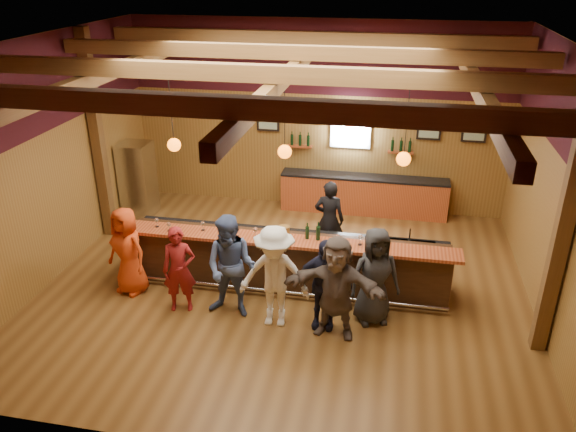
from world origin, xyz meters
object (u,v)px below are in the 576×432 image
(customer_navy, at_px, (323,284))
(bartender, at_px, (329,220))
(customer_white, at_px, (275,277))
(ice_bucket, at_px, (284,232))
(customer_denim, at_px, (231,267))
(customer_brown, at_px, (336,287))
(customer_redvest, at_px, (179,270))
(bottle_a, at_px, (307,232))
(customer_orange, at_px, (128,251))
(bar_counter, at_px, (287,259))
(customer_dark, at_px, (375,276))
(back_bar_cabinet, at_px, (363,194))
(stainless_fridge, at_px, (138,179))

(customer_navy, height_order, bartender, bartender)
(customer_white, bearing_deg, ice_bucket, 92.10)
(customer_denim, bearing_deg, customer_brown, -1.04)
(customer_redvest, distance_m, customer_brown, 2.76)
(customer_denim, distance_m, bottle_a, 1.53)
(customer_orange, bearing_deg, bar_counter, 35.69)
(bar_counter, relative_size, customer_denim, 3.37)
(ice_bucket, bearing_deg, customer_denim, -128.18)
(customer_white, xyz_separation_m, customer_dark, (1.63, 0.42, -0.05))
(customer_white, relative_size, customer_brown, 1.02)
(bar_counter, xyz_separation_m, customer_navy, (0.85, -1.23, 0.30))
(customer_denim, height_order, bartender, customer_denim)
(bar_counter, distance_m, customer_orange, 2.95)
(bar_counter, xyz_separation_m, customer_denim, (-0.74, -1.19, 0.41))
(customer_orange, bearing_deg, customer_denim, 9.48)
(bar_counter, distance_m, customer_denim, 1.46)
(back_bar_cabinet, height_order, customer_orange, customer_orange)
(stainless_fridge, height_order, customer_brown, stainless_fridge)
(bar_counter, distance_m, customer_navy, 1.53)
(bartender, bearing_deg, customer_brown, 101.47)
(customer_redvest, relative_size, customer_white, 0.87)
(back_bar_cabinet, xyz_separation_m, customer_white, (-1.14, -4.90, 0.44))
(customer_dark, bearing_deg, bottle_a, 131.12)
(customer_white, bearing_deg, customer_redvest, 175.09)
(stainless_fridge, relative_size, customer_navy, 1.10)
(ice_bucket, bearing_deg, customer_navy, -48.61)
(customer_orange, height_order, customer_denim, customer_denim)
(customer_denim, bearing_deg, stainless_fridge, 138.99)
(customer_redvest, bearing_deg, back_bar_cabinet, 44.95)
(bar_counter, height_order, customer_orange, customer_orange)
(customer_denim, xyz_separation_m, bartender, (1.38, 2.40, -0.09))
(customer_dark, bearing_deg, customer_navy, -178.95)
(stainless_fridge, relative_size, customer_denim, 0.96)
(ice_bucket, bearing_deg, stainless_fridge, 146.59)
(customer_orange, height_order, bartender, customer_orange)
(customer_orange, relative_size, customer_navy, 1.03)
(bartender, xyz_separation_m, ice_bucket, (-0.65, -1.47, 0.38))
(customer_denim, bearing_deg, back_bar_cabinet, 74.10)
(customer_brown, bearing_deg, customer_white, -178.92)
(customer_redvest, xyz_separation_m, bottle_a, (2.08, 0.99, 0.44))
(back_bar_cabinet, distance_m, customer_white, 5.05)
(back_bar_cabinet, height_order, stainless_fridge, stainless_fridge)
(back_bar_cabinet, bearing_deg, bar_counter, -108.34)
(stainless_fridge, height_order, bartender, stainless_fridge)
(back_bar_cabinet, height_order, ice_bucket, ice_bucket)
(customer_navy, distance_m, customer_dark, 0.88)
(customer_dark, bearing_deg, customer_redvest, 164.86)
(customer_brown, bearing_deg, back_bar_cabinet, 94.58)
(customer_denim, relative_size, ice_bucket, 8.43)
(customer_denim, xyz_separation_m, ice_bucket, (0.73, 0.93, 0.29))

